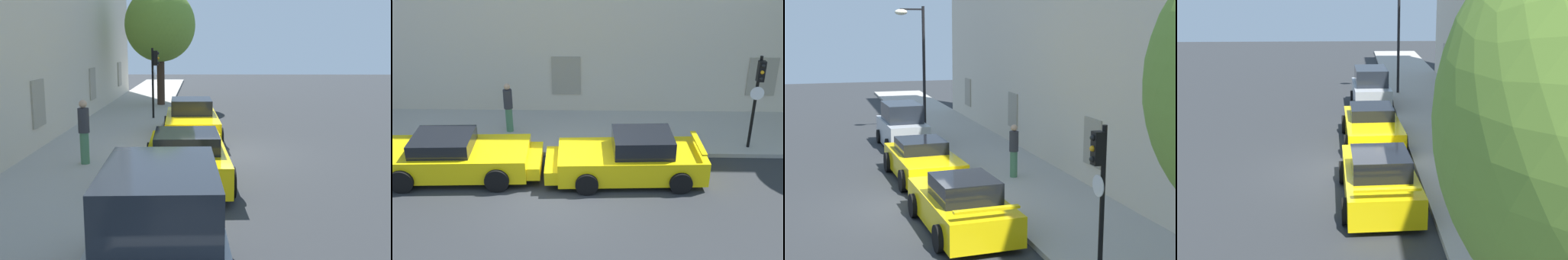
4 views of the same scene
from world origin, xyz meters
TOP-DOWN VIEW (x-y plane):
  - ground_plane at (0.00, 0.00)m, footprint 80.00×80.00m
  - sidewalk at (0.00, 3.97)m, footprint 60.00×3.58m
  - sportscar_red_lead at (-2.91, 0.94)m, footprint 4.87×2.32m
  - sportscar_yellow_flank at (2.08, 0.89)m, footprint 4.80×2.22m
  - hatchback_parked at (-8.79, 1.10)m, footprint 3.87×1.97m
  - traffic_light at (6.29, 2.64)m, footprint 0.44×0.36m
  - street_lamp at (-11.63, 2.24)m, footprint 0.44×1.42m
  - pedestrian_admiring at (-1.93, 3.81)m, footprint 0.43×0.43m

SIDE VIEW (x-z plane):
  - ground_plane at x=0.00m, z-range 0.00..0.00m
  - sidewalk at x=0.00m, z-range 0.00..0.14m
  - sportscar_red_lead at x=-2.91m, z-range -0.06..1.27m
  - sportscar_yellow_flank at x=2.08m, z-range -0.11..1.35m
  - hatchback_parked at x=-8.79m, z-range -0.10..1.81m
  - pedestrian_admiring at x=-1.93m, z-range 0.18..1.98m
  - traffic_light at x=6.29m, z-range 0.72..3.88m
  - street_lamp at x=-11.63m, z-range 1.25..7.24m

